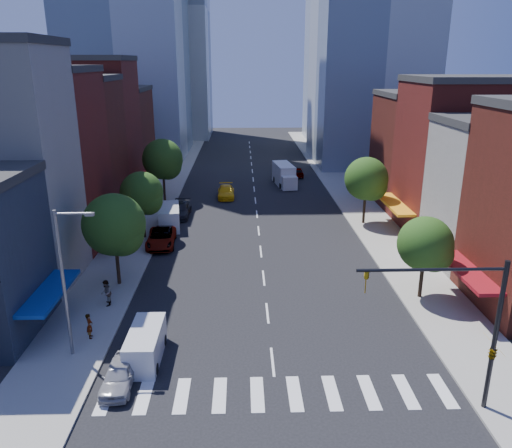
{
  "coord_description": "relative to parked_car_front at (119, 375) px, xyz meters",
  "views": [
    {
      "loc": [
        -1.72,
        -25.42,
        16.86
      ],
      "look_at": [
        -0.66,
        10.97,
        5.0
      ],
      "focal_mm": 35.0,
      "sensor_mm": 36.0,
      "label": 1
    }
  ],
  "objects": [
    {
      "name": "ground",
      "position": [
        8.48,
        2.0,
        -0.68
      ],
      "size": [
        220.0,
        220.0,
        0.0
      ],
      "primitive_type": "plane",
      "color": "black",
      "rests_on": "ground"
    },
    {
      "name": "pedestrian_near",
      "position": [
        -2.95,
        4.82,
        0.3
      ],
      "size": [
        0.51,
        0.67,
        1.67
      ],
      "primitive_type": "imported",
      "rotation": [
        0.0,
        0.0,
        1.76
      ],
      "color": "#999999",
      "rests_on": "sidewalk_left"
    },
    {
      "name": "bldg_right_3",
      "position": [
        29.48,
        36.0,
        5.82
      ],
      "size": [
        12.0,
        10.0,
        13.0
      ],
      "primitive_type": "cube",
      "color": "#521D14",
      "rests_on": "ground"
    },
    {
      "name": "parked_car_front",
      "position": [
        0.0,
        0.0,
        0.0
      ],
      "size": [
        1.63,
        4.01,
        1.36
      ],
      "primitive_type": "imported",
      "rotation": [
        0.0,
        0.0,
        -0.0
      ],
      "color": "#9E9DA2",
      "rests_on": "ground"
    },
    {
      "name": "cargo_van_far",
      "position": [
        -1.0,
        27.46,
        0.44
      ],
      "size": [
        2.78,
        5.54,
        2.26
      ],
      "rotation": [
        0.0,
        0.0,
        0.13
      ],
      "color": "silver",
      "rests_on": "ground"
    },
    {
      "name": "tree_left_near",
      "position": [
        -2.87,
        12.92,
        4.18
      ],
      "size": [
        4.8,
        4.8,
        7.3
      ],
      "color": "black",
      "rests_on": "sidewalk_left"
    },
    {
      "name": "bldg_left_3",
      "position": [
        -12.52,
        31.0,
        6.82
      ],
      "size": [
        12.0,
        8.0,
        15.0
      ],
      "primitive_type": "cube",
      "color": "#521D14",
      "rests_on": "ground"
    },
    {
      "name": "traffic_signal",
      "position": [
        18.42,
        -2.5,
        3.48
      ],
      "size": [
        7.24,
        2.24,
        8.0
      ],
      "color": "black",
      "rests_on": "sidewalk_right"
    },
    {
      "name": "traffic_car_far",
      "position": [
        15.3,
        51.76,
        0.04
      ],
      "size": [
        1.75,
        4.27,
        1.45
      ],
      "primitive_type": "imported",
      "rotation": [
        0.0,
        0.0,
        3.15
      ],
      "color": "#999999",
      "rests_on": "ground"
    },
    {
      "name": "bldg_right_1",
      "position": [
        29.48,
        17.0,
        5.32
      ],
      "size": [
        12.0,
        8.0,
        12.0
      ],
      "primitive_type": "cube",
      "color": "beige",
      "rests_on": "ground"
    },
    {
      "name": "pedestrian_far",
      "position": [
        -3.03,
        9.27,
        0.43
      ],
      "size": [
        0.89,
        1.05,
        1.92
      ],
      "primitive_type": "imported",
      "rotation": [
        0.0,
        0.0,
        -1.38
      ],
      "color": "#999999",
      "rests_on": "sidewalk_left"
    },
    {
      "name": "tree_left_far",
      "position": [
        -2.87,
        37.92,
        4.52
      ],
      "size": [
        5.0,
        5.0,
        7.75
      ],
      "color": "black",
      "rests_on": "sidewalk_left"
    },
    {
      "name": "crosswalk",
      "position": [
        8.48,
        -1.0,
        -0.68
      ],
      "size": [
        19.0,
        3.0,
        0.01
      ],
      "primitive_type": "cube",
      "color": "silver",
      "rests_on": "ground"
    },
    {
      "name": "parked_car_rear",
      "position": [
        -0.28,
        31.37,
        0.09
      ],
      "size": [
        2.23,
        5.31,
        1.53
      ],
      "primitive_type": "imported",
      "rotation": [
        0.0,
        0.0,
        -0.02
      ],
      "color": "black",
      "rests_on": "ground"
    },
    {
      "name": "tree_right_far",
      "position": [
        20.13,
        27.92,
        4.18
      ],
      "size": [
        4.6,
        4.6,
        7.2
      ],
      "color": "black",
      "rests_on": "sidewalk_right"
    },
    {
      "name": "bldg_left_4",
      "position": [
        -12.52,
        39.5,
        7.82
      ],
      "size": [
        12.0,
        9.0,
        17.0
      ],
      "primitive_type": "cube",
      "color": "maroon",
      "rests_on": "ground"
    },
    {
      "name": "bldg_left_2",
      "position": [
        -12.52,
        22.5,
        7.32
      ],
      "size": [
        12.0,
        9.0,
        16.0
      ],
      "primitive_type": "cube",
      "color": "maroon",
      "rests_on": "ground"
    },
    {
      "name": "tree_left_mid",
      "position": [
        -2.87,
        23.92,
        3.85
      ],
      "size": [
        4.2,
        4.2,
        6.65
      ],
      "color": "black",
      "rests_on": "sidewalk_left"
    },
    {
      "name": "streetlight",
      "position": [
        -3.33,
        3.0,
        4.6
      ],
      "size": [
        2.25,
        0.25,
        9.0
      ],
      "color": "slate",
      "rests_on": "sidewalk_left"
    },
    {
      "name": "tower_far_w",
      "position": [
        -9.52,
        97.0,
        27.32
      ],
      "size": [
        18.0,
        18.0,
        56.0
      ],
      "primitive_type": "cube",
      "color": "#9EA5AD",
      "rests_on": "ground"
    },
    {
      "name": "tree_right_near",
      "position": [
        20.13,
        9.92,
        3.51
      ],
      "size": [
        4.0,
        4.0,
        6.2
      ],
      "color": "black",
      "rests_on": "sidewalk_right"
    },
    {
      "name": "parked_car_third",
      "position": [
        -1.02,
        21.85,
        0.1
      ],
      "size": [
        2.94,
        5.8,
        1.57
      ],
      "primitive_type": "imported",
      "rotation": [
        0.0,
        0.0,
        0.06
      ],
      "color": "#999999",
      "rests_on": "ground"
    },
    {
      "name": "sidewalk_left",
      "position": [
        -4.02,
        42.0,
        -0.61
      ],
      "size": [
        5.0,
        120.0,
        0.15
      ],
      "primitive_type": "cube",
      "color": "gray",
      "rests_on": "ground"
    },
    {
      "name": "traffic_car_oncoming",
      "position": [
        13.62,
        53.98,
        0.14
      ],
      "size": [
        2.08,
        5.09,
        1.64
      ],
      "primitive_type": "imported",
      "rotation": [
        0.0,
        0.0,
        3.07
      ],
      "color": "black",
      "rests_on": "ground"
    },
    {
      "name": "cargo_van_near",
      "position": [
        0.98,
        2.42,
        0.27
      ],
      "size": [
        1.88,
        4.54,
        1.93
      ],
      "rotation": [
        0.0,
        0.0,
        -0.01
      ],
      "color": "silver",
      "rests_on": "ground"
    },
    {
      "name": "bldg_left_5",
      "position": [
        -12.52,
        49.0,
        5.82
      ],
      "size": [
        12.0,
        10.0,
        13.0
      ],
      "primitive_type": "cube",
      "color": "#521D14",
      "rests_on": "ground"
    },
    {
      "name": "box_truck",
      "position": [
        12.86,
        46.35,
        0.71
      ],
      "size": [
        3.11,
        7.55,
        2.95
      ],
      "rotation": [
        0.0,
        0.0,
        0.14
      ],
      "color": "silver",
      "rests_on": "ground"
    },
    {
      "name": "bldg_right_2",
      "position": [
        29.48,
        26.0,
        6.82
      ],
      "size": [
        12.0,
        10.0,
        15.0
      ],
      "primitive_type": "cube",
      "color": "maroon",
      "rests_on": "ground"
    },
    {
      "name": "parked_car_second",
      "position": [
        -1.02,
        23.0,
        0.01
      ],
      "size": [
        1.52,
        4.21,
        1.38
      ],
      "primitive_type": "imported",
      "rotation": [
        0.0,
        0.0,
        -0.01
      ],
      "color": "black",
      "rests_on": "ground"
    },
    {
      "name": "sidewalk_right",
      "position": [
        20.98,
        42.0,
        -0.61
      ],
      "size": [
        5.0,
        120.0,
        0.15
      ],
      "primitive_type": "cube",
      "color": "gray",
      "rests_on": "ground"
    },
    {
      "name": "taxi",
      "position": [
        4.69,
        39.63,
        0.07
      ],
      "size": [
        2.25,
        5.24,
        1.5
      ],
      "primitive_type": "imported",
      "rotation": [
        0.0,
        0.0,
        0.03
      ],
      "color": "yellow",
      "rests_on": "ground"
    }
  ]
}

